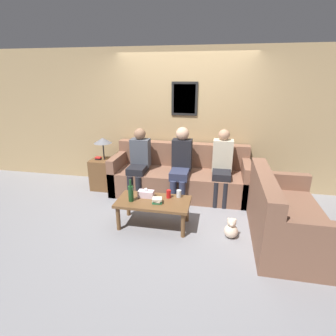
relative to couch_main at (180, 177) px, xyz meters
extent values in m
plane|color=gray|center=(0.00, -0.52, -0.32)|extent=(16.00, 16.00, 0.00)
cube|color=tan|center=(0.00, 0.46, 0.98)|extent=(9.00, 0.06, 2.60)
cube|color=black|center=(0.00, 0.42, 1.38)|extent=(0.48, 0.02, 0.60)
cube|color=beige|center=(0.00, 0.41, 1.38)|extent=(0.40, 0.01, 0.52)
cube|color=brown|center=(0.00, -0.05, -0.09)|extent=(2.48, 0.86, 0.46)
cube|color=brown|center=(0.00, 0.28, 0.36)|extent=(2.48, 0.20, 0.45)
cube|color=brown|center=(-1.17, -0.05, 0.03)|extent=(0.14, 0.86, 0.70)
cube|color=brown|center=(1.17, -0.05, 0.03)|extent=(0.14, 0.86, 0.70)
cube|color=brown|center=(1.62, -1.22, -0.09)|extent=(0.86, 1.57, 0.46)
cube|color=brown|center=(1.29, -1.22, 0.36)|extent=(0.20, 1.57, 0.45)
cube|color=brown|center=(1.62, -1.93, 0.03)|extent=(0.86, 0.14, 0.70)
cube|color=brown|center=(1.62, -0.51, 0.03)|extent=(0.86, 0.14, 0.70)
cube|color=brown|center=(-0.20, -1.20, 0.07)|extent=(1.05, 0.55, 0.04)
cylinder|color=brown|center=(-0.67, -1.42, -0.14)|extent=(0.06, 0.06, 0.36)
cylinder|color=brown|center=(0.26, -1.42, -0.14)|extent=(0.06, 0.06, 0.36)
cylinder|color=brown|center=(-0.67, -0.99, -0.14)|extent=(0.06, 0.06, 0.36)
cylinder|color=brown|center=(0.26, -0.99, -0.14)|extent=(0.06, 0.06, 0.36)
cube|color=brown|center=(-1.50, -0.07, -0.02)|extent=(0.41, 0.41, 0.59)
cylinder|color=#262628|center=(-1.45, -0.07, 0.44)|extent=(0.02, 0.02, 0.34)
cone|color=slate|center=(-1.45, -0.07, 0.65)|extent=(0.33, 0.33, 0.10)
cube|color=black|center=(-1.56, -0.09, 0.29)|extent=(0.12, 0.07, 0.03)
cube|color=red|center=(-1.56, -0.09, 0.31)|extent=(0.11, 0.08, 0.02)
cylinder|color=#19421E|center=(-0.51, -1.28, 0.20)|extent=(0.08, 0.08, 0.23)
cylinder|color=#19421E|center=(-0.51, -1.28, 0.37)|extent=(0.03, 0.03, 0.10)
cylinder|color=silver|center=(0.14, -1.02, 0.14)|extent=(0.07, 0.07, 0.11)
cube|color=#237547|center=(-0.13, -1.27, 0.10)|extent=(0.14, 0.12, 0.03)
cube|color=beige|center=(-0.13, -1.27, 0.12)|extent=(0.13, 0.12, 0.02)
cube|color=beige|center=(-0.13, -1.27, 0.15)|extent=(0.15, 0.13, 0.03)
cylinder|color=red|center=(-0.01, -1.07, 0.15)|extent=(0.07, 0.07, 0.12)
cube|color=silver|center=(-0.34, -1.11, 0.14)|extent=(0.23, 0.12, 0.10)
sphere|color=white|center=(-0.34, -1.11, 0.21)|extent=(0.05, 0.05, 0.05)
cube|color=black|center=(-0.73, -0.27, 0.19)|extent=(0.31, 0.42, 0.14)
cylinder|color=black|center=(-0.81, -0.48, -0.09)|extent=(0.11, 0.11, 0.46)
cylinder|color=black|center=(-0.65, -0.48, -0.09)|extent=(0.11, 0.11, 0.46)
cube|color=#474C56|center=(-0.73, -0.06, 0.45)|extent=(0.34, 0.22, 0.51)
sphere|color=#8C664C|center=(-0.73, -0.06, 0.80)|extent=(0.21, 0.21, 0.21)
cube|color=#2D334C|center=(0.04, -0.32, 0.19)|extent=(0.31, 0.46, 0.14)
cylinder|color=#2D334C|center=(-0.03, -0.55, -0.09)|extent=(0.11, 0.11, 0.46)
cylinder|color=#2D334C|center=(0.12, -0.55, -0.09)|extent=(0.11, 0.11, 0.46)
cube|color=black|center=(0.04, -0.09, 0.46)|extent=(0.34, 0.22, 0.55)
sphere|color=tan|center=(0.04, -0.09, 0.84)|extent=(0.23, 0.23, 0.23)
cube|color=black|center=(0.75, -0.23, 0.19)|extent=(0.31, 0.43, 0.14)
cylinder|color=black|center=(0.67, -0.44, -0.09)|extent=(0.11, 0.11, 0.46)
cylinder|color=black|center=(0.83, -0.44, -0.09)|extent=(0.11, 0.11, 0.46)
cube|color=beige|center=(0.75, -0.02, 0.47)|extent=(0.34, 0.22, 0.55)
sphere|color=tan|center=(0.75, -0.02, 0.83)|extent=(0.19, 0.19, 0.19)
sphere|color=beige|center=(0.91, -1.30, -0.22)|extent=(0.19, 0.19, 0.19)
sphere|color=beige|center=(0.91, -1.30, -0.09)|extent=(0.12, 0.12, 0.12)
sphere|color=beige|center=(0.87, -1.30, -0.04)|extent=(0.04, 0.04, 0.04)
sphere|color=beige|center=(0.95, -1.30, -0.04)|extent=(0.04, 0.04, 0.04)
sphere|color=#FFEAD1|center=(0.91, -1.35, -0.09)|extent=(0.05, 0.05, 0.05)
camera|label=1|loc=(0.66, -4.49, 1.79)|focal=28.00mm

